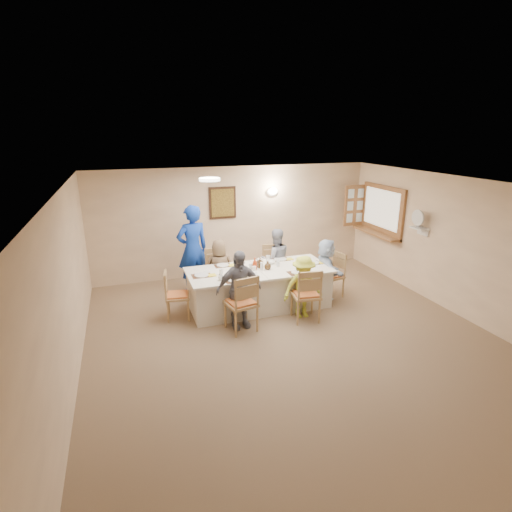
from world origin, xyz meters
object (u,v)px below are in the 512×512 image
object	(u,v)px
diner_front_right	(303,287)
chair_front_right	(306,294)
chair_right_end	(331,275)
condiment_ketchup	(255,264)
dining_table	(259,288)
diner_front_left	(239,290)
chair_back_left	(219,273)
chair_front_left	(241,302)
diner_back_left	(220,269)
chair_back_right	(273,267)
diner_right_end	(326,269)
desk_fan	(419,221)
chair_left_end	(178,295)
caregiver	(193,249)
serving_hatch	(382,210)
diner_back_right	(275,260)

from	to	relation	value
diner_front_right	chair_front_right	bearing A→B (deg)	-89.65
chair_right_end	condiment_ketchup	xyz separation A→B (m)	(-1.64, 0.01, 0.42)
dining_table	diner_front_left	distance (m)	0.96
chair_back_left	chair_front_left	distance (m)	1.60
diner_back_left	diner_front_right	distance (m)	1.81
chair_back_left	chair_right_end	world-z (taller)	chair_back_left
diner_front_left	diner_front_right	world-z (taller)	diner_front_left
chair_back_right	chair_right_end	xyz separation A→B (m)	(0.95, -0.80, -0.01)
chair_front_left	chair_right_end	distance (m)	2.29
diner_right_end	chair_back_right	bearing A→B (deg)	55.05
desk_fan	chair_back_right	xyz separation A→B (m)	(-2.62, 1.21, -1.08)
chair_left_end	chair_right_end	distance (m)	3.10
dining_table	diner_front_right	size ratio (longest dim) A/B	2.33
chair_left_end	chair_back_left	bearing A→B (deg)	-41.11
dining_table	caregiver	world-z (taller)	caregiver
diner_right_end	chair_front_right	bearing A→B (deg)	143.64
desk_fan	caregiver	size ratio (longest dim) A/B	0.16
chair_back_left	diner_right_end	bearing A→B (deg)	-29.04
chair_front_right	caregiver	bearing A→B (deg)	-42.33
caregiver	diner_front_left	bearing A→B (deg)	90.34
serving_hatch	condiment_ketchup	bearing A→B (deg)	-164.71
chair_left_end	serving_hatch	bearing A→B (deg)	-70.32
serving_hatch	chair_front_left	bearing A→B (deg)	-156.13
diner_right_end	caregiver	distance (m)	2.74
dining_table	chair_left_end	distance (m)	1.55
diner_front_right	caregiver	size ratio (longest dim) A/B	0.63
serving_hatch	chair_front_right	xyz separation A→B (m)	(-2.73, -1.74, -1.00)
chair_back_left	diner_front_left	world-z (taller)	diner_front_left
chair_back_left	caregiver	world-z (taller)	caregiver
chair_left_end	diner_back_right	bearing A→B (deg)	-63.66
chair_back_right	diner_back_right	size ratio (longest dim) A/B	0.70
caregiver	chair_back_left	bearing A→B (deg)	128.65
serving_hatch	desk_fan	world-z (taller)	serving_hatch
serving_hatch	diner_front_left	xyz separation A→B (m)	(-3.93, -1.62, -0.81)
dining_table	diner_back_left	world-z (taller)	diner_back_left
chair_right_end	diner_right_end	distance (m)	0.20
diner_back_left	diner_front_left	world-z (taller)	diner_front_left
chair_back_right	dining_table	bearing A→B (deg)	-118.60
chair_right_end	diner_back_left	size ratio (longest dim) A/B	0.75
chair_front_right	caregiver	distance (m)	2.59
desk_fan	chair_front_right	bearing A→B (deg)	-171.57
chair_front_right	diner_back_right	world-z (taller)	diner_back_right
desk_fan	dining_table	world-z (taller)	desk_fan
serving_hatch	caregiver	bearing A→B (deg)	177.23
desk_fan	diner_front_left	world-z (taller)	desk_fan
chair_left_end	diner_front_left	bearing A→B (deg)	-116.80
chair_back_right	diner_front_left	size ratio (longest dim) A/B	0.68
diner_back_left	diner_front_right	bearing A→B (deg)	140.84
diner_back_right	caregiver	world-z (taller)	caregiver
desk_fan	chair_right_end	distance (m)	2.03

